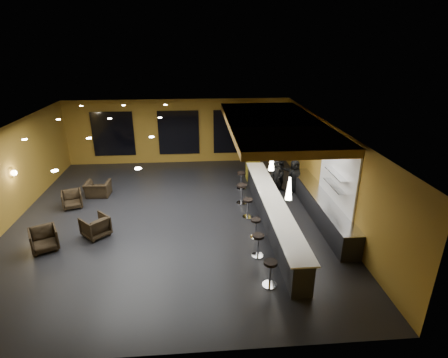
{
  "coord_description": "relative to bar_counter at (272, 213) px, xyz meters",
  "views": [
    {
      "loc": [
        0.98,
        -12.26,
        6.45
      ],
      "look_at": [
        2.0,
        0.5,
        1.3
      ],
      "focal_mm": 28.0,
      "sensor_mm": 36.0,
      "label": 1
    }
  ],
  "objects": [
    {
      "name": "floor",
      "position": [
        -3.65,
        1.0,
        -0.55
      ],
      "size": [
        12.0,
        13.0,
        0.1
      ],
      "primitive_type": "cube",
      "color": "black",
      "rests_on": "ground"
    },
    {
      "name": "ceiling",
      "position": [
        -3.65,
        1.0,
        3.05
      ],
      "size": [
        12.0,
        13.0,
        0.1
      ],
      "primitive_type": "cube",
      "color": "black"
    },
    {
      "name": "wall_back",
      "position": [
        -3.65,
        7.55,
        1.25
      ],
      "size": [
        12.0,
        0.1,
        3.5
      ],
      "primitive_type": "cube",
      "color": "olive",
      "rests_on": "floor"
    },
    {
      "name": "wall_front",
      "position": [
        -3.65,
        -5.55,
        1.25
      ],
      "size": [
        12.0,
        0.1,
        3.5
      ],
      "primitive_type": "cube",
      "color": "olive",
      "rests_on": "floor"
    },
    {
      "name": "wall_left",
      "position": [
        -9.7,
        1.0,
        1.25
      ],
      "size": [
        0.1,
        13.0,
        3.5
      ],
      "primitive_type": "cube",
      "color": "olive",
      "rests_on": "floor"
    },
    {
      "name": "wall_right",
      "position": [
        2.4,
        1.0,
        1.25
      ],
      "size": [
        0.1,
        13.0,
        3.5
      ],
      "primitive_type": "cube",
      "color": "olive",
      "rests_on": "floor"
    },
    {
      "name": "wood_soffit",
      "position": [
        0.35,
        2.0,
        2.86
      ],
      "size": [
        3.6,
        8.0,
        0.28
      ],
      "primitive_type": "cube",
      "color": "olive",
      "rests_on": "ceiling"
    },
    {
      "name": "window_left",
      "position": [
        -7.15,
        7.44,
        1.2
      ],
      "size": [
        2.2,
        0.06,
        2.4
      ],
      "primitive_type": "cube",
      "color": "black",
      "rests_on": "wall_back"
    },
    {
      "name": "window_center",
      "position": [
        -3.65,
        7.44,
        1.2
      ],
      "size": [
        2.2,
        0.06,
        2.4
      ],
      "primitive_type": "cube",
      "color": "black",
      "rests_on": "wall_back"
    },
    {
      "name": "window_right",
      "position": [
        -0.65,
        7.44,
        1.2
      ],
      "size": [
        2.2,
        0.06,
        2.4
      ],
      "primitive_type": "cube",
      "color": "black",
      "rests_on": "wall_back"
    },
    {
      "name": "tile_backsplash",
      "position": [
        2.31,
        0.0,
        1.5
      ],
      "size": [
        0.06,
        3.2,
        2.4
      ],
      "primitive_type": "cube",
      "color": "white",
      "rests_on": "wall_right"
    },
    {
      "name": "bar_counter",
      "position": [
        0.0,
        0.0,
        0.0
      ],
      "size": [
        0.6,
        8.0,
        1.0
      ],
      "primitive_type": "cube",
      "color": "black",
      "rests_on": "floor"
    },
    {
      "name": "bar_top",
      "position": [
        0.0,
        0.0,
        0.52
      ],
      "size": [
        0.78,
        8.1,
        0.05
      ],
      "primitive_type": "cube",
      "color": "white",
      "rests_on": "bar_counter"
    },
    {
      "name": "prep_counter",
      "position": [
        2.0,
        0.5,
        -0.07
      ],
      "size": [
        0.7,
        6.0,
        0.86
      ],
      "primitive_type": "cube",
      "color": "black",
      "rests_on": "floor"
    },
    {
      "name": "prep_top",
      "position": [
        2.0,
        0.5,
        0.39
      ],
      "size": [
        0.72,
        6.0,
        0.03
      ],
      "primitive_type": "cube",
      "color": "silver",
      "rests_on": "prep_counter"
    },
    {
      "name": "wall_shelf_lower",
      "position": [
        2.17,
        -0.2,
        1.1
      ],
      "size": [
        0.3,
        1.5,
        0.03
      ],
      "primitive_type": "cube",
      "color": "silver",
      "rests_on": "wall_right"
    },
    {
      "name": "wall_shelf_upper",
      "position": [
        2.17,
        -0.2,
        1.55
      ],
      "size": [
        0.3,
        1.5,
        0.03
      ],
      "primitive_type": "cube",
      "color": "silver",
      "rests_on": "wall_right"
    },
    {
      "name": "column",
      "position": [
        0.0,
        4.6,
        1.25
      ],
      "size": [
        0.6,
        0.6,
        3.5
      ],
      "primitive_type": "cube",
      "color": "olive",
      "rests_on": "floor"
    },
    {
      "name": "wall_sconce",
      "position": [
        -9.53,
        1.5,
        1.3
      ],
      "size": [
        0.22,
        0.22,
        0.22
      ],
      "primitive_type": "sphere",
      "color": "#FFE5B2",
      "rests_on": "wall_left"
    },
    {
      "name": "pendant_0",
      "position": [
        0.0,
        -2.0,
        1.85
      ],
      "size": [
        0.2,
        0.2,
        0.7
      ],
      "primitive_type": "cone",
      "color": "white",
      "rests_on": "wood_soffit"
    },
    {
      "name": "pendant_1",
      "position": [
        0.0,
        0.5,
        1.85
      ],
      "size": [
        0.2,
        0.2,
        0.7
      ],
      "primitive_type": "cone",
      "color": "white",
      "rests_on": "wood_soffit"
    },
    {
      "name": "pendant_2",
      "position": [
        0.0,
        3.0,
        1.85
      ],
      "size": [
        0.2,
        0.2,
        0.7
      ],
      "primitive_type": "cone",
      "color": "white",
      "rests_on": "wood_soffit"
    },
    {
      "name": "staff_a",
      "position": [
        0.65,
        2.39,
        0.37
      ],
      "size": [
        0.74,
        0.63,
        1.74
      ],
      "primitive_type": "imported",
      "rotation": [
        0.0,
        0.0,
        0.39
      ],
      "color": "black",
      "rests_on": "floor"
    },
    {
      "name": "staff_b",
      "position": [
        1.02,
        3.01,
        0.43
      ],
      "size": [
        0.96,
        0.79,
        1.85
      ],
      "primitive_type": "imported",
      "rotation": [
        0.0,
        0.0,
        0.1
      ],
      "color": "black",
      "rests_on": "floor"
    },
    {
      "name": "staff_c",
      "position": [
        1.6,
        2.9,
        0.26
      ],
      "size": [
        0.85,
        0.69,
        1.51
      ],
      "primitive_type": "imported",
      "rotation": [
        0.0,
        0.0,
        0.33
      ],
      "color": "black",
      "rests_on": "floor"
    },
    {
      "name": "armchair_a",
      "position": [
        -7.75,
        -1.0,
        -0.12
      ],
      "size": [
        1.1,
        1.11,
        0.76
      ],
      "primitive_type": "imported",
      "rotation": [
        0.0,
        0.0,
        0.47
      ],
      "color": "black",
      "rests_on": "floor"
    },
    {
      "name": "armchair_b",
      "position": [
        -6.3,
        -0.26,
        -0.12
      ],
      "size": [
        1.15,
        1.15,
        0.75
      ],
      "primitive_type": "imported",
      "rotation": [
        0.0,
        0.0,
        3.92
      ],
      "color": "black",
      "rests_on": "floor"
    },
    {
      "name": "armchair_c",
      "position": [
        -7.84,
        2.12,
        -0.15
      ],
      "size": [
        0.97,
        0.98,
        0.71
      ],
      "primitive_type": "imported",
      "rotation": [
        0.0,
        0.0,
        0.34
      ],
      "color": "black",
      "rests_on": "floor"
    },
    {
      "name": "armchair_d",
      "position": [
        -7.07,
        3.18,
        -0.17
      ],
      "size": [
        1.06,
        0.93,
        0.66
      ],
      "primitive_type": "imported",
      "rotation": [
        0.0,
        0.0,
        3.1
      ],
      "color": "black",
      "rests_on": "floor"
    },
    {
      "name": "bar_stool_0",
      "position": [
        -0.76,
        -3.39,
        0.01
      ],
      "size": [
        0.41,
        0.41,
        0.8
      ],
      "rotation": [
        0.0,
        0.0,
        -0.03
      ],
      "color": "silver",
      "rests_on": "floor"
    },
    {
      "name": "bar_stool_1",
      "position": [
        -0.85,
        -1.93,
        -0.01
      ],
      "size": [
        0.39,
        0.39,
        0.77
      ],
      "rotation": [
        0.0,
        0.0,
        0.34
      ],
      "color": "silver",
      "rests_on": "floor"
    },
    {
      "name": "bar_stool_2",
      "position": [
        -0.74,
        -0.82,
        -0.04
      ],
      "size": [
        0.36,
        0.36,
        0.72
      ],
      "rotation": [
        0.0,
        0.0,
        -0.07
      ],
      "color": "silver",
      "rests_on": "floor"
    },
    {
      "name": "bar_stool_3",
      "position": [
        -0.8,
        0.68,
        -0.01
      ],
      "size": [
        0.39,
        0.39,
        0.77
      ],
      "rotation": [
        0.0,
        0.0,
        -0.02
      ],
      "color": "silver",
      "rests_on": "floor"
    },
    {
      "name": "bar_stool_4",
      "position": [
        -0.87,
        1.92,
        0.05
      ],
      "size": [
        0.43,
        0.43,
        0.86
      ],
      "rotation": [
        0.0,
        0.0,
        0.24
      ],
      "color": "silver",
      "rests_on": "floor"
    },
    {
      "name": "bar_stool_5",
      "position": [
        -0.7,
        3.46,
        0.02
      ],
      "size": [
        0.41,
        0.41,
        0.81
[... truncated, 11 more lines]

